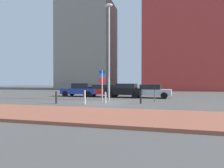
{
  "coord_description": "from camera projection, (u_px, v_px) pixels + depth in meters",
  "views": [
    {
      "loc": [
        4.47,
        -15.11,
        1.7
      ],
      "look_at": [
        0.14,
        1.63,
        1.48
      ],
      "focal_mm": 31.17,
      "sensor_mm": 36.0,
      "label": 1
    }
  ],
  "objects": [
    {
      "name": "ground_plane",
      "position": [
        105.0,
        102.0,
        15.77
      ],
      "size": [
        120.0,
        120.0,
        0.0
      ],
      "primitive_type": "plane",
      "color": "#4C4947"
    },
    {
      "name": "building_colorful_midrise",
      "position": [
        194.0,
        22.0,
        39.44
      ],
      "size": [
        19.86,
        12.94,
        27.5
      ],
      "primitive_type": "cube",
      "color": "#BF3833",
      "rests_on": "ground"
    },
    {
      "name": "building_under_construction",
      "position": [
        88.0,
        47.0,
        45.35
      ],
      "size": [
        11.89,
        10.2,
        19.76
      ],
      "primitive_type": "cube",
      "color": "gray",
      "rests_on": "ground"
    },
    {
      "name": "sidewalk_brick",
      "position": [
        70.0,
        114.0,
        9.76
      ],
      "size": [
        40.0,
        4.39,
        0.14
      ],
      "primitive_type": "cube",
      "color": "#93513D",
      "rests_on": "ground"
    },
    {
      "name": "parking_meter",
      "position": [
        155.0,
        92.0,
        16.1
      ],
      "size": [
        0.18,
        0.14,
        1.32
      ],
      "color": "#4C4C51",
      "rests_on": "ground"
    },
    {
      "name": "traffic_bollard_near",
      "position": [
        85.0,
        97.0,
        14.42
      ],
      "size": [
        0.12,
        0.12,
        1.05
      ],
      "primitive_type": "cylinder",
      "color": "#B7B7BC",
      "rests_on": "ground"
    },
    {
      "name": "parked_car_silver",
      "position": [
        151.0,
        91.0,
        20.2
      ],
      "size": [
        4.33,
        2.22,
        1.4
      ],
      "color": "#B7BABF",
      "rests_on": "ground"
    },
    {
      "name": "parked_car_blue",
      "position": [
        81.0,
        90.0,
        22.15
      ],
      "size": [
        4.14,
        2.1,
        1.5
      ],
      "color": "#1E389E",
      "rests_on": "ground"
    },
    {
      "name": "parking_sign_post",
      "position": [
        102.0,
        81.0,
        17.36
      ],
      "size": [
        0.6,
        0.1,
        2.73
      ],
      "color": "gray",
      "rests_on": "ground"
    },
    {
      "name": "parked_car_black",
      "position": [
        125.0,
        90.0,
        20.79
      ],
      "size": [
        4.05,
        2.21,
        1.49
      ],
      "color": "black",
      "rests_on": "ground"
    },
    {
      "name": "street_lamp",
      "position": [
        109.0,
        45.0,
        17.6
      ],
      "size": [
        0.7,
        0.36,
        8.75
      ],
      "color": "gray",
      "rests_on": "ground"
    },
    {
      "name": "traffic_bollard_mid",
      "position": [
        141.0,
        97.0,
        14.9
      ],
      "size": [
        0.14,
        0.14,
        0.98
      ],
      "primitive_type": "cylinder",
      "color": "black",
      "rests_on": "ground"
    },
    {
      "name": "traffic_bollard_far",
      "position": [
        105.0,
        98.0,
        15.28
      ],
      "size": [
        0.12,
        0.12,
        0.88
      ],
      "primitive_type": "cylinder",
      "color": "#B7B7BC",
      "rests_on": "ground"
    },
    {
      "name": "parked_car_red",
      "position": [
        102.0,
        90.0,
        21.62
      ],
      "size": [
        4.52,
        2.11,
        1.36
      ],
      "color": "red",
      "rests_on": "ground"
    },
    {
      "name": "traffic_bollard_edge",
      "position": [
        56.0,
        98.0,
        14.92
      ],
      "size": [
        0.13,
        0.13,
        0.94
      ],
      "primitive_type": "cylinder",
      "color": "black",
      "rests_on": "ground"
    }
  ]
}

